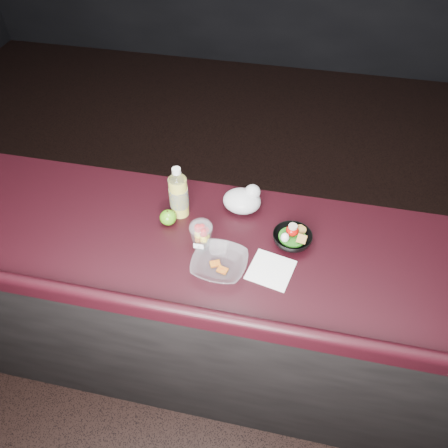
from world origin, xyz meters
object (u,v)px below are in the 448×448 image
(green_apple, at_px, (168,217))
(takeout_bowl, at_px, (219,264))
(snack_bowl, at_px, (292,238))
(lemonade_bottle, at_px, (179,195))
(fruit_cup, at_px, (201,234))

(green_apple, xyz_separation_m, takeout_bowl, (0.26, -0.19, -0.01))
(green_apple, height_order, snack_bowl, snack_bowl)
(lemonade_bottle, distance_m, takeout_bowl, 0.36)
(lemonade_bottle, xyz_separation_m, fruit_cup, (0.14, -0.16, -0.03))
(green_apple, height_order, takeout_bowl, green_apple)
(green_apple, relative_size, takeout_bowl, 0.32)
(snack_bowl, bearing_deg, lemonade_bottle, 171.46)
(green_apple, bearing_deg, snack_bowl, -0.49)
(lemonade_bottle, height_order, fruit_cup, lemonade_bottle)
(fruit_cup, xyz_separation_m, snack_bowl, (0.35, 0.09, -0.04))
(fruit_cup, bearing_deg, lemonade_bottle, 129.78)
(lemonade_bottle, relative_size, takeout_bowl, 1.07)
(takeout_bowl, bearing_deg, snack_bowl, 36.64)
(fruit_cup, distance_m, snack_bowl, 0.36)
(fruit_cup, relative_size, takeout_bowl, 0.58)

